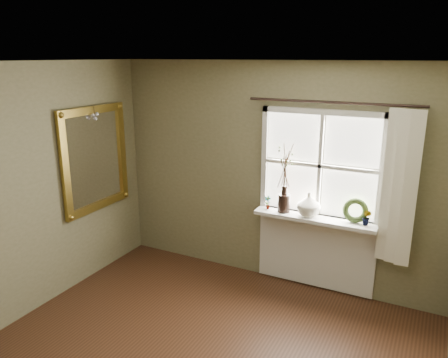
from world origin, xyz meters
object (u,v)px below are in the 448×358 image
cream_vase (309,204)px  gilt_mirror (95,159)px  dark_jug (284,203)px  wreath (355,213)px

cream_vase → gilt_mirror: bearing=-164.4°
dark_jug → cream_vase: size_ratio=0.76×
dark_jug → gilt_mirror: gilt_mirror is taller
dark_jug → gilt_mirror: size_ratio=0.16×
cream_vase → wreath: (0.50, 0.04, -0.03)m
dark_jug → cream_vase: (0.29, 0.00, 0.03)m
cream_vase → wreath: bearing=4.6°
cream_vase → gilt_mirror: size_ratio=0.22×
cream_vase → dark_jug: bearing=180.0°
dark_jug → gilt_mirror: (-2.15, -0.68, 0.44)m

